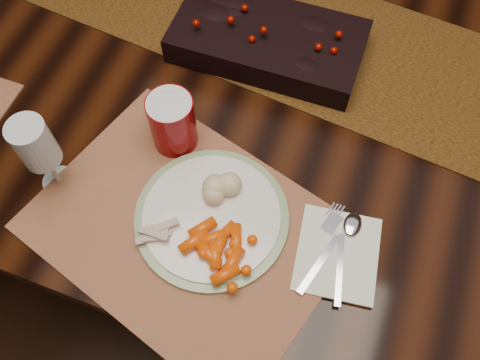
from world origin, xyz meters
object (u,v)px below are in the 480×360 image
(mashed_potatoes, at_px, (213,187))
(red_cup, at_px, (173,122))
(placemat_main, at_px, (186,228))
(turkey_shreds, at_px, (162,231))
(baby_carrots, at_px, (218,250))
(wine_glass, at_px, (43,157))
(dining_table, at_px, (276,179))
(dinner_plate, at_px, (212,217))
(napkin, at_px, (337,254))
(centerpiece, at_px, (268,38))

(mashed_potatoes, distance_m, red_cup, 0.14)
(placemat_main, relative_size, turkey_shreds, 6.82)
(baby_carrots, bearing_deg, wine_glass, 174.31)
(dining_table, xyz_separation_m, mashed_potatoes, (-0.05, -0.27, 0.42))
(dining_table, relative_size, dinner_plate, 7.09)
(baby_carrots, height_order, napkin, baby_carrots)
(centerpiece, bearing_deg, wine_glass, -121.09)
(dinner_plate, xyz_separation_m, mashed_potatoes, (-0.01, 0.04, 0.03))
(dining_table, distance_m, centerpiece, 0.43)
(centerpiece, xyz_separation_m, wine_glass, (-0.24, -0.40, 0.04))
(dinner_plate, height_order, wine_glass, wine_glass)
(mashed_potatoes, height_order, wine_glass, wine_glass)
(turkey_shreds, relative_size, napkin, 0.48)
(turkey_shreds, bearing_deg, centerpiece, 85.96)
(placemat_main, distance_m, red_cup, 0.18)
(centerpiece, xyz_separation_m, placemat_main, (-0.00, -0.40, -0.04))
(dining_table, height_order, placemat_main, placemat_main)
(turkey_shreds, xyz_separation_m, wine_glass, (-0.21, 0.03, 0.06))
(napkin, bearing_deg, centerpiece, 116.19)
(napkin, bearing_deg, placemat_main, -177.76)
(dining_table, distance_m, mashed_potatoes, 0.50)
(centerpiece, xyz_separation_m, napkin, (0.24, -0.36, -0.03))
(dining_table, distance_m, placemat_main, 0.51)
(turkey_shreds, distance_m, napkin, 0.28)
(napkin, xyz_separation_m, red_cup, (-0.33, 0.11, 0.05))
(dining_table, bearing_deg, napkin, -59.12)
(centerpiece, height_order, napkin, centerpiece)
(placemat_main, xyz_separation_m, red_cup, (-0.08, 0.15, 0.06))
(baby_carrots, distance_m, wine_glass, 0.31)
(baby_carrots, xyz_separation_m, wine_glass, (-0.31, 0.03, 0.05))
(baby_carrots, bearing_deg, red_cup, 130.53)
(baby_carrots, relative_size, napkin, 0.72)
(centerpiece, height_order, mashed_potatoes, centerpiece)
(wine_glass, bearing_deg, centerpiece, 58.91)
(placemat_main, distance_m, baby_carrots, 0.08)
(wine_glass, bearing_deg, mashed_potatoes, 13.37)
(placemat_main, bearing_deg, napkin, 26.23)
(dinner_plate, distance_m, baby_carrots, 0.07)
(red_cup, bearing_deg, placemat_main, -60.97)
(placemat_main, relative_size, dinner_plate, 1.89)
(dinner_plate, distance_m, turkey_shreds, 0.09)
(dining_table, relative_size, baby_carrots, 17.03)
(napkin, bearing_deg, baby_carrots, -166.94)
(mashed_potatoes, relative_size, turkey_shreds, 1.13)
(turkey_shreds, xyz_separation_m, napkin, (0.27, 0.07, -0.02))
(turkey_shreds, relative_size, wine_glass, 0.42)
(dining_table, relative_size, red_cup, 16.54)
(wine_glass, bearing_deg, napkin, 4.30)
(mashed_potatoes, bearing_deg, centerpiece, 93.44)
(centerpiece, relative_size, mashed_potatoes, 4.57)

